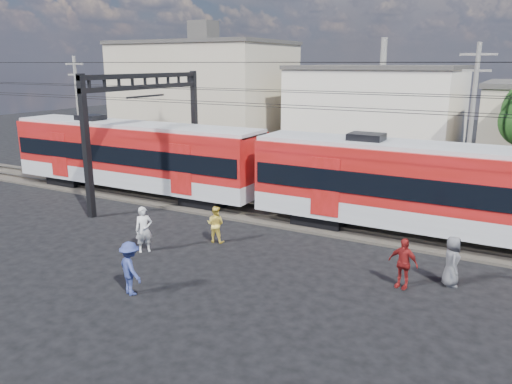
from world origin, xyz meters
TOP-DOWN VIEW (x-y plane):
  - ground at (0.00, 0.00)m, footprint 120.00×120.00m
  - track_bed at (0.00, 8.00)m, footprint 70.00×3.40m
  - rail_near at (0.00, 7.25)m, footprint 70.00×0.12m
  - rail_far at (0.00, 8.75)m, footprint 70.00×0.12m
  - commuter_train at (5.86, 8.00)m, footprint 50.30×3.08m
  - catenary at (-8.65, 8.00)m, footprint 70.00×9.30m
  - building_west at (-17.00, 24.00)m, footprint 14.28×10.20m
  - building_midwest at (-2.00, 27.00)m, footprint 12.24×12.24m
  - utility_pole_mid at (6.00, 15.00)m, footprint 1.80×0.24m
  - utility_pole_west at (-22.00, 14.00)m, footprint 1.80×0.24m
  - pedestrian_a at (-4.53, 1.11)m, footprint 0.79×0.81m
  - pedestrian_b at (-2.59, 3.43)m, footprint 0.86×0.71m
  - pedestrian_c at (-2.32, -2.10)m, footprint 1.35×1.08m
  - pedestrian_d at (5.47, 2.72)m, footprint 1.11×0.64m
  - pedestrian_e at (6.91, 3.67)m, footprint 0.80×1.00m

SIDE VIEW (x-z plane):
  - ground at x=0.00m, z-range 0.00..0.00m
  - track_bed at x=0.00m, z-range 0.00..0.12m
  - rail_near at x=0.00m, z-range 0.12..0.24m
  - rail_far at x=0.00m, z-range 0.12..0.24m
  - pedestrian_b at x=-2.59m, z-range 0.00..1.60m
  - pedestrian_d at x=5.47m, z-range 0.00..1.78m
  - pedestrian_e at x=6.91m, z-range 0.00..1.78m
  - pedestrian_c at x=-2.32m, z-range 0.00..1.82m
  - pedestrian_a at x=-4.53m, z-range 0.00..1.88m
  - commuter_train at x=5.86m, z-range 0.31..4.49m
  - building_midwest at x=-2.00m, z-range 0.01..7.31m
  - utility_pole_west at x=-22.00m, z-range 0.28..8.28m
  - utility_pole_mid at x=6.00m, z-range 0.28..8.78m
  - building_west at x=-17.00m, z-range 0.01..9.31m
  - catenary at x=-8.65m, z-range 1.38..8.89m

